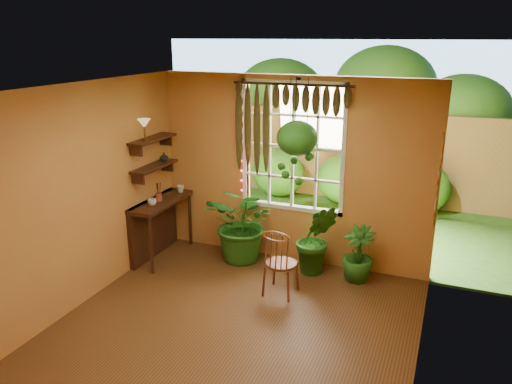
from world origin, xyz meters
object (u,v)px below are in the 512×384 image
counter_ledge (156,221)px  potted_plant_mid (316,239)px  windsor_chair (280,272)px  hanging_basket (297,142)px  potted_plant_left (244,223)px

counter_ledge → potted_plant_mid: 2.41m
windsor_chair → potted_plant_mid: 0.83m
windsor_chair → hanging_basket: hanging_basket is taller
windsor_chair → hanging_basket: 1.73m
counter_ledge → potted_plant_mid: bearing=7.6°
potted_plant_mid → counter_ledge: bearing=-172.4°
counter_ledge → potted_plant_left: 1.35m
hanging_basket → potted_plant_left: bearing=179.8°
counter_ledge → windsor_chair: size_ratio=1.13×
windsor_chair → potted_plant_left: 1.16m
potted_plant_mid → hanging_basket: size_ratio=0.73×
potted_plant_left → hanging_basket: size_ratio=0.84×
potted_plant_mid → windsor_chair: bearing=-108.9°
windsor_chair → potted_plant_mid: bearing=74.4°
counter_ledge → potted_plant_mid: potted_plant_mid is taller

